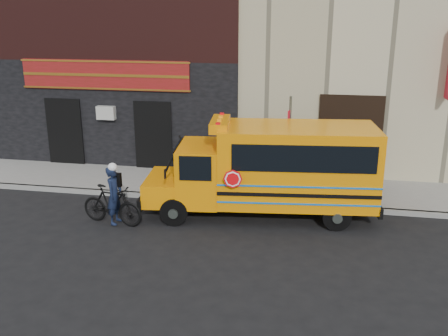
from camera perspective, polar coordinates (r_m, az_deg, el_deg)
ground at (r=13.76m, az=-2.12°, el=-7.83°), size 120.00×120.00×0.00m
curb at (r=16.08m, az=-0.10°, el=-3.73°), size 40.00×0.20×0.15m
sidewalk at (r=17.46m, az=0.81°, el=-2.00°), size 40.00×3.00×0.15m
building at (r=22.79m, az=3.63°, el=17.96°), size 20.00×10.70×12.00m
school_bus at (r=14.72m, az=5.69°, el=0.09°), size 7.09×2.88×2.92m
sign_pole at (r=15.92m, az=7.42°, el=2.68°), size 0.10×0.29×3.40m
bicycle at (r=14.69m, az=-12.70°, el=-4.13°), size 2.01×0.91×1.16m
cyclist at (r=14.53m, az=-12.41°, el=-3.24°), size 0.43×0.63×1.69m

